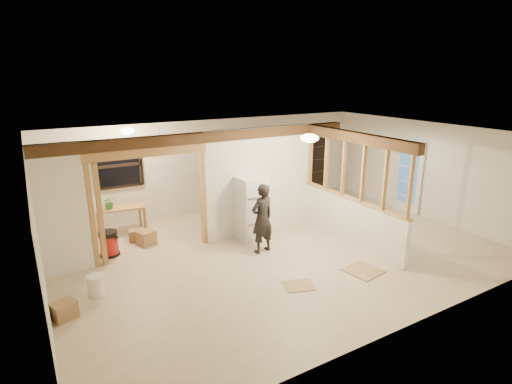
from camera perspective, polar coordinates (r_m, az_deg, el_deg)
floor at (r=8.76m, az=3.45°, el=-8.27°), size 9.00×6.50×0.01m
ceiling at (r=8.04m, az=3.76°, el=8.15°), size 9.00×6.50×0.01m
wall_back at (r=11.08m, az=-5.76°, el=3.84°), size 9.00×0.01×2.50m
wall_front at (r=6.06m, az=21.00°, el=-8.13°), size 9.00×0.01×2.50m
wall_left at (r=7.04m, az=-28.79°, el=-5.71°), size 0.01×6.50×2.50m
wall_right at (r=11.37m, az=22.88°, el=2.94°), size 0.01×6.50×2.50m
partition_left_stub at (r=8.18m, az=-26.00°, el=-2.38°), size 0.90×0.12×2.50m
partition_center at (r=9.40m, az=0.57°, el=1.62°), size 2.80×0.12×2.50m
doorway_frame at (r=8.47m, az=-14.76°, el=-1.68°), size 2.46×0.14×2.20m
header_beam_back at (r=8.63m, az=-6.35°, el=7.85°), size 7.00×0.18×0.22m
header_beam_right at (r=8.75m, az=14.05°, el=7.59°), size 0.18×3.30×0.22m
pony_wall at (r=9.22m, az=13.24°, el=-4.02°), size 0.12×3.20×1.00m
stud_partition at (r=8.89m, az=13.73°, el=3.00°), size 0.14×3.20×1.32m
window_back at (r=10.17m, az=-19.08°, el=3.60°), size 1.12×0.10×1.10m
french_door at (r=11.60m, az=20.95°, el=2.13°), size 0.12×0.86×2.00m
ceiling_dome_main at (r=7.82m, az=7.65°, el=7.65°), size 0.36×0.36×0.16m
ceiling_dome_util at (r=9.19m, az=-17.89°, el=8.32°), size 0.32×0.32×0.14m
hanging_bulb at (r=8.69m, az=-13.46°, el=6.23°), size 0.07×0.07×0.07m
refrigerator at (r=9.05m, az=-0.60°, el=-2.38°), size 0.61×0.59×1.47m
woman at (r=8.38m, az=0.89°, el=-3.80°), size 0.60×0.45×1.51m
work_table at (r=10.00m, az=-18.67°, el=-3.81°), size 1.15×0.69×0.68m
potted_plant at (r=9.74m, az=-20.20°, el=-1.41°), size 0.32×0.29×0.31m
shop_vac at (r=8.94m, az=-20.28°, el=-6.89°), size 0.52×0.52×0.54m
bookshelf at (r=12.55m, az=7.75°, el=3.57°), size 0.88×0.29×1.77m
bucket at (r=7.56m, az=-21.91°, el=-12.24°), size 0.35×0.35×0.36m
box_util_a at (r=9.56m, az=-16.78°, el=-5.92°), size 0.34×0.31×0.26m
box_util_b at (r=9.29m, az=-15.41°, el=-6.31°), size 0.43×0.43×0.31m
box_front at (r=7.12m, az=-25.72°, el=-14.99°), size 0.42×0.38×0.28m
floor_panel_near at (r=8.14m, az=15.06°, el=-10.78°), size 0.72×0.72×0.02m
floor_panel_far at (r=7.41m, az=6.12°, el=-13.14°), size 0.64×0.57×0.02m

